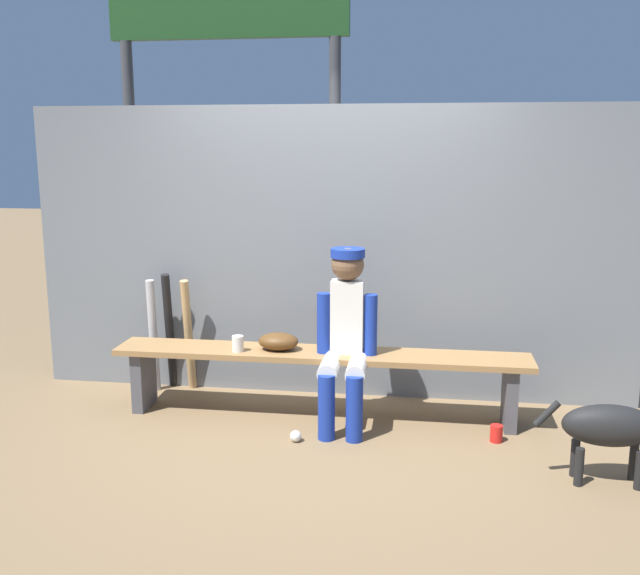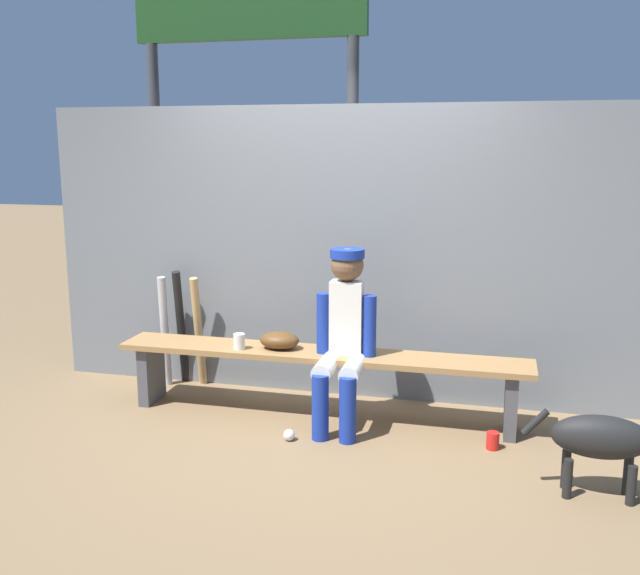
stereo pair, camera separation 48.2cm
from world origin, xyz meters
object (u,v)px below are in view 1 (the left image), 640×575
(player_seated, at_px, (345,331))
(baseball_glove, at_px, (278,341))
(bat_aluminum_black, at_px, (170,331))
(cup_on_ground, at_px, (496,433))
(bat_aluminum_silver, at_px, (153,336))
(cup_on_bench, at_px, (238,344))
(dugout_bench, at_px, (320,365))
(baseball, at_px, (296,436))
(scoreboard, at_px, (235,47))
(bat_wood_tan, at_px, (188,335))
(dog, at_px, (620,427))

(player_seated, relative_size, baseball_glove, 4.27)
(bat_aluminum_black, distance_m, cup_on_ground, 2.54)
(bat_aluminum_silver, xyz_separation_m, cup_on_bench, (0.78, -0.42, 0.09))
(player_seated, xyz_separation_m, bat_aluminum_silver, (-1.52, 0.46, -0.21))
(dugout_bench, height_order, player_seated, player_seated)
(bat_aluminum_silver, height_order, cup_on_bench, bat_aluminum_silver)
(player_seated, xyz_separation_m, cup_on_bench, (-0.75, 0.03, -0.13))
(player_seated, bearing_deg, baseball, -129.63)
(baseball_glove, distance_m, cup_on_bench, 0.28)
(baseball, bearing_deg, scoreboard, 113.74)
(baseball_glove, bearing_deg, dugout_bench, 0.00)
(bat_wood_tan, bearing_deg, dog, -21.72)
(cup_on_ground, bearing_deg, cup_on_bench, 173.94)
(dog, bearing_deg, player_seated, 158.34)
(dugout_bench, xyz_separation_m, bat_aluminum_black, (-1.23, 0.42, 0.09))
(bat_wood_tan, relative_size, dog, 1.05)
(dugout_bench, bearing_deg, cup_on_ground, -12.58)
(player_seated, bearing_deg, bat_aluminum_silver, 163.33)
(baseball_glove, distance_m, bat_aluminum_silver, 1.10)
(baseball_glove, distance_m, dog, 2.23)
(bat_aluminum_black, relative_size, cup_on_bench, 8.43)
(baseball_glove, bearing_deg, baseball, -66.07)
(cup_on_ground, height_order, dog, dog)
(player_seated, height_order, cup_on_bench, player_seated)
(scoreboard, bearing_deg, cup_on_ground, -39.43)
(cup_on_ground, xyz_separation_m, scoreboard, (-2.12, 1.75, 2.63))
(dugout_bench, height_order, baseball, dugout_bench)
(bat_wood_tan, xyz_separation_m, cup_on_ground, (2.25, -0.66, -0.39))
(dog, bearing_deg, cup_on_bench, 164.08)
(bat_wood_tan, distance_m, scoreboard, 2.50)
(dugout_bench, xyz_separation_m, bat_wood_tan, (-1.07, 0.39, 0.07))
(scoreboard, bearing_deg, player_seated, -54.69)
(player_seated, bearing_deg, bat_aluminum_black, 159.61)
(dugout_bench, bearing_deg, bat_wood_tan, 159.95)
(baseball_glove, relative_size, cup_on_ground, 2.55)
(baseball_glove, xyz_separation_m, bat_aluminum_silver, (-1.04, 0.34, -0.09))
(player_seated, relative_size, bat_wood_tan, 1.35)
(cup_on_ground, xyz_separation_m, dog, (0.61, -0.49, 0.28))
(bat_aluminum_black, height_order, cup_on_ground, bat_aluminum_black)
(baseball, xyz_separation_m, dog, (1.89, -0.30, 0.30))
(cup_on_ground, bearing_deg, bat_wood_tan, 163.79)
(baseball_glove, relative_size, bat_aluminum_black, 0.30)
(scoreboard, bearing_deg, bat_wood_tan, -96.87)
(bat_aluminum_black, height_order, cup_on_bench, bat_aluminum_black)
(player_seated, height_order, bat_aluminum_silver, player_seated)
(cup_on_bench, xyz_separation_m, scoreboard, (-0.38, 1.56, 2.16))
(bat_wood_tan, height_order, bat_aluminum_black, bat_aluminum_black)
(bat_aluminum_silver, relative_size, cup_on_bench, 7.97)
(bat_aluminum_silver, distance_m, dog, 3.32)
(dugout_bench, distance_m, baseball, 0.57)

